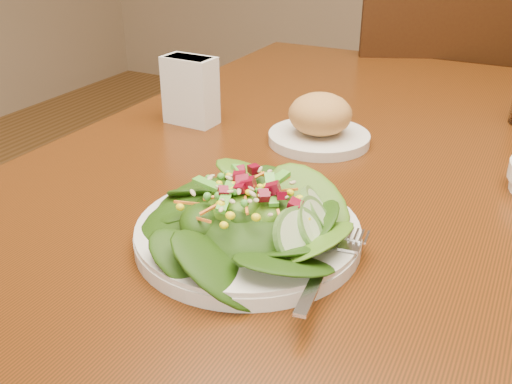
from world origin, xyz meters
The scene contains 5 objects.
dining_table centered at (0.00, 0.00, 0.65)m, with size 0.90×1.40×0.75m.
chair_far centered at (-0.06, 0.84, 0.48)m, with size 0.56×0.56×0.91m.
salad_plate centered at (-0.02, -0.27, 0.78)m, with size 0.26×0.26×0.07m.
bread_plate centered at (-0.06, 0.05, 0.78)m, with size 0.16×0.16×0.08m.
napkin_holder centered at (-0.30, 0.03, 0.81)m, with size 0.09×0.05×0.12m.
Camera 1 is at (0.24, -0.76, 1.09)m, focal length 40.00 mm.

